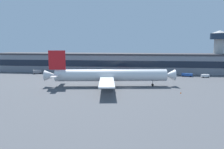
% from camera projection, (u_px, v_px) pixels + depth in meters
% --- Properties ---
extents(ground_plane, '(600.00, 600.00, 0.00)m').
position_uv_depth(ground_plane, '(127.00, 88.00, 97.46)').
color(ground_plane, '#4C4F54').
extents(terminal_building, '(193.82, 18.10, 13.21)m').
position_uv_depth(terminal_building, '(131.00, 63.00, 150.63)').
color(terminal_building, gray).
rests_on(terminal_building, ground_plane).
extents(airliner, '(61.64, 52.99, 16.91)m').
position_uv_depth(airliner, '(109.00, 75.00, 100.89)').
color(airliner, white).
rests_on(airliner, ground_plane).
extents(control_tower, '(12.15, 12.15, 28.88)m').
position_uv_depth(control_tower, '(219.00, 46.00, 145.73)').
color(control_tower, '#B7B7B2').
rests_on(control_tower, ground_plane).
extents(follow_me_car, '(4.67, 2.68, 1.85)m').
position_uv_depth(follow_me_car, '(205.00, 76.00, 127.30)').
color(follow_me_car, white).
rests_on(follow_me_car, ground_plane).
extents(stair_truck, '(6.36, 5.22, 3.55)m').
position_uv_depth(stair_truck, '(121.00, 73.00, 132.03)').
color(stair_truck, red).
rests_on(stair_truck, ground_plane).
extents(crew_van, '(5.52, 4.79, 2.55)m').
position_uv_depth(crew_van, '(37.00, 72.00, 142.88)').
color(crew_van, gray).
rests_on(crew_van, ground_plane).
extents(baggage_tug, '(3.97, 2.81, 1.85)m').
position_uv_depth(baggage_tug, '(103.00, 74.00, 135.96)').
color(baggage_tug, '#2651A5').
rests_on(baggage_tug, ground_plane).
extents(belt_loader, '(6.68, 3.32, 1.95)m').
position_uv_depth(belt_loader, '(187.00, 75.00, 130.92)').
color(belt_loader, '#2651A5').
rests_on(belt_loader, ground_plane).
extents(traffic_cone_0, '(0.54, 0.54, 0.68)m').
position_uv_depth(traffic_cone_0, '(181.00, 93.00, 86.62)').
color(traffic_cone_0, '#F2590C').
rests_on(traffic_cone_0, ground_plane).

